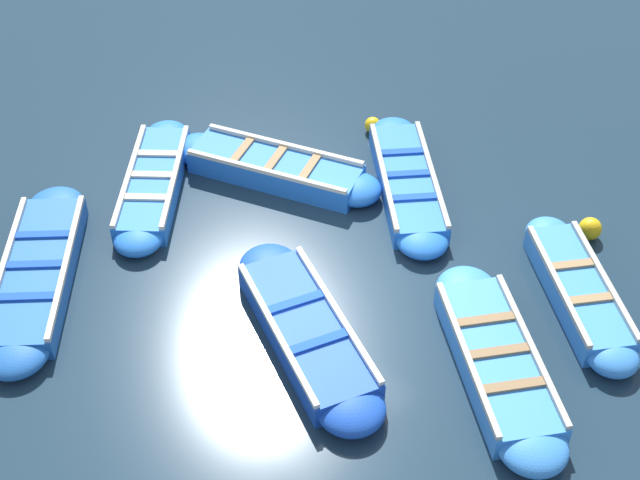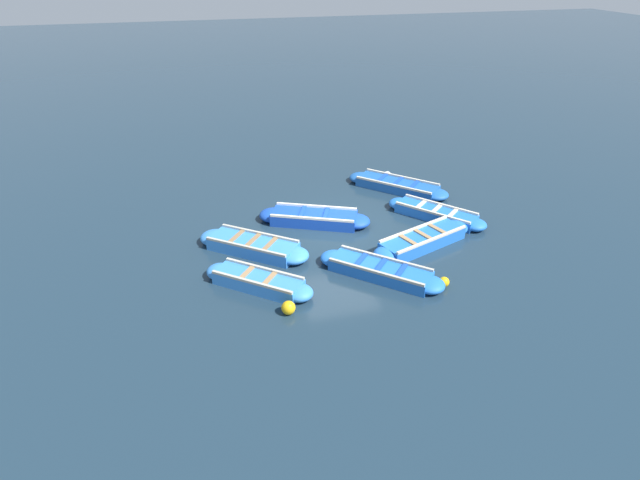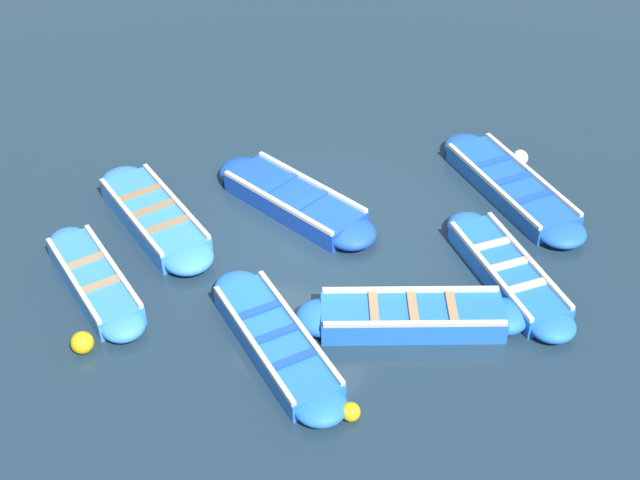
{
  "view_description": "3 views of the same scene",
  "coord_description": "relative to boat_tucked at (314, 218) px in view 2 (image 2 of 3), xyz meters",
  "views": [
    {
      "loc": [
        -6.65,
        -6.22,
        9.32
      ],
      "look_at": [
        0.62,
        0.38,
        0.36
      ],
      "focal_mm": 50.0,
      "sensor_mm": 36.0,
      "label": 1
    },
    {
      "loc": [
        13.55,
        -4.16,
        7.87
      ],
      "look_at": [
        0.75,
        -0.8,
        0.2
      ],
      "focal_mm": 28.0,
      "sensor_mm": 36.0,
      "label": 2
    },
    {
      "loc": [
        11.69,
        4.23,
        9.97
      ],
      "look_at": [
        0.2,
        0.22,
        0.19
      ],
      "focal_mm": 50.0,
      "sensor_mm": 36.0,
      "label": 3
    }
  ],
  "objects": [
    {
      "name": "boat_stern_in",
      "position": [
        3.51,
        1.02,
        -0.02
      ],
      "size": [
        3.06,
        3.24,
        0.4
      ],
      "color": "blue",
      "rests_on": "ground"
    },
    {
      "name": "boat_outer_right",
      "position": [
        0.7,
        4.09,
        -0.02
      ],
      "size": [
        3.15,
        2.84,
        0.4
      ],
      "color": "blue",
      "rests_on": "ground"
    },
    {
      "name": "boat_drifting",
      "position": [
        -1.81,
        3.71,
        -0.02
      ],
      "size": [
        3.46,
        3.44,
        0.4
      ],
      "color": "#1E59AD",
      "rests_on": "ground"
    },
    {
      "name": "boat_outer_left",
      "position": [
        3.19,
        -2.35,
        -0.01
      ],
      "size": [
        2.55,
        2.94,
        0.43
      ],
      "color": "#3884E0",
      "rests_on": "ground"
    },
    {
      "name": "ground_plane",
      "position": [
        0.74,
        0.61,
        -0.19
      ],
      "size": [
        120.0,
        120.0,
        0.0
      ],
      "primitive_type": "plane",
      "color": "#1C303F"
    },
    {
      "name": "boat_mid_row",
      "position": [
        2.3,
        2.85,
        0.01
      ],
      "size": [
        2.01,
        3.76,
        0.46
      ],
      "color": "blue",
      "rests_on": "ground"
    },
    {
      "name": "boat_broadside",
      "position": [
        1.31,
        -2.22,
        0.0
      ],
      "size": [
        2.91,
        3.4,
        0.44
      ],
      "color": "#3884E0",
      "rests_on": "ground"
    },
    {
      "name": "buoy_white_drifting",
      "position": [
        4.43,
        2.51,
        -0.05
      ],
      "size": [
        0.29,
        0.29,
        0.29
      ],
      "primitive_type": "sphere",
      "color": "#EAB214",
      "rests_on": "ground"
    },
    {
      "name": "buoy_yellow_far",
      "position": [
        -2.86,
        3.71,
        -0.03
      ],
      "size": [
        0.33,
        0.33,
        0.33
      ],
      "primitive_type": "sphere",
      "color": "silver",
      "rests_on": "ground"
    },
    {
      "name": "buoy_orange_near",
      "position": [
        4.51,
        -1.79,
        -0.01
      ],
      "size": [
        0.36,
        0.36,
        0.36
      ],
      "primitive_type": "sphere",
      "color": "#EAB214",
      "rests_on": "ground"
    },
    {
      "name": "boat_tucked",
      "position": [
        0.0,
        0.0,
        0.0
      ],
      "size": [
        2.34,
        3.77,
        0.44
      ],
      "color": "#1947B7",
      "rests_on": "ground"
    }
  ]
}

